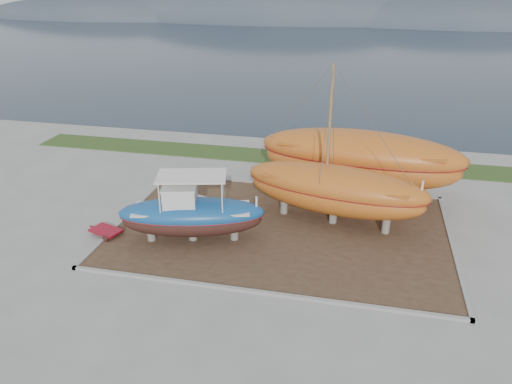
% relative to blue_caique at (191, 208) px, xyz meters
% --- Properties ---
extents(ground, '(140.00, 140.00, 0.00)m').
position_rel_blue_caique_xyz_m(ground, '(4.41, -1.85, -1.91)').
color(ground, gray).
rests_on(ground, ground).
extents(dirt_patch, '(18.00, 12.00, 0.06)m').
position_rel_blue_caique_xyz_m(dirt_patch, '(4.41, 2.15, -1.88)').
color(dirt_patch, '#422D1E').
rests_on(dirt_patch, ground).
extents(curb_frame, '(18.60, 12.60, 0.15)m').
position_rel_blue_caique_xyz_m(curb_frame, '(4.41, 2.15, -1.84)').
color(curb_frame, gray).
rests_on(curb_frame, ground).
extents(grass_strip, '(44.00, 3.00, 0.08)m').
position_rel_blue_caique_xyz_m(grass_strip, '(4.41, 13.65, -1.87)').
color(grass_strip, '#284219').
rests_on(grass_strip, ground).
extents(sea, '(260.00, 100.00, 0.04)m').
position_rel_blue_caique_xyz_m(sea, '(4.41, 68.15, -1.91)').
color(sea, '#1B2937').
rests_on(sea, ground).
extents(mountain_ridge, '(200.00, 36.00, 20.00)m').
position_rel_blue_caique_xyz_m(mountain_ridge, '(4.41, 123.15, -1.91)').
color(mountain_ridge, '#333D49').
rests_on(mountain_ridge, ground).
extents(blue_caique, '(8.03, 4.17, 3.70)m').
position_rel_blue_caique_xyz_m(blue_caique, '(0.00, 0.00, 0.00)').
color(blue_caique, '#164D8C').
rests_on(blue_caique, dirt_patch).
extents(white_dinghy, '(3.88, 1.97, 1.11)m').
position_rel_blue_caique_xyz_m(white_dinghy, '(-1.31, 3.02, -1.29)').
color(white_dinghy, silver).
rests_on(white_dinghy, dirt_patch).
extents(orange_sailboat, '(10.75, 5.02, 8.91)m').
position_rel_blue_caique_xyz_m(orange_sailboat, '(7.15, 3.61, 2.61)').
color(orange_sailboat, '#B0581B').
rests_on(orange_sailboat, dirt_patch).
extents(orange_bare_hull, '(12.99, 5.17, 4.15)m').
position_rel_blue_caique_xyz_m(orange_bare_hull, '(8.37, 7.67, 0.22)').
color(orange_bare_hull, '#B0581B').
rests_on(orange_bare_hull, dirt_patch).
extents(red_trailer, '(2.77, 1.98, 0.35)m').
position_rel_blue_caique_xyz_m(red_trailer, '(-4.83, -0.51, -1.73)').
color(red_trailer, maroon).
rests_on(red_trailer, ground).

